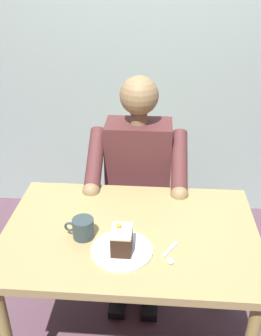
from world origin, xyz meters
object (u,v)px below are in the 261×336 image
at_px(cake_slice, 122,240).
at_px(dessert_spoon, 170,255).
at_px(dining_table, 130,246).
at_px(chair, 139,190).
at_px(seated_person, 137,184).
at_px(coffee_cup, 83,228).

distance_m(cake_slice, dessert_spoon, 0.20).
relative_size(dining_table, cake_slice, 9.56).
bearing_deg(chair, seated_person, 90.00).
distance_m(chair, seated_person, 0.23).
bearing_deg(dining_table, chair, -90.00).
distance_m(dining_table, dessert_spoon, 0.24).
relative_size(dining_table, seated_person, 0.89).
bearing_deg(seated_person, dessert_spoon, 104.09).
height_order(dining_table, coffee_cup, coffee_cup).
bearing_deg(seated_person, coffee_cup, 71.47).
height_order(dining_table, seated_person, seated_person).
bearing_deg(seated_person, cake_slice, 87.92).
bearing_deg(cake_slice, dessert_spoon, 175.50).
bearing_deg(cake_slice, dining_table, -99.92).
relative_size(cake_slice, coffee_cup, 0.92).
relative_size(coffee_cup, dessert_spoon, 0.91).
bearing_deg(dining_table, cake_slice, 80.08).
xyz_separation_m(dining_table, dessert_spoon, (-0.17, 0.15, 0.09)).
bearing_deg(coffee_cup, seated_person, -108.53).
relative_size(chair, seated_person, 0.73).
xyz_separation_m(dining_table, chair, (0.00, -0.69, -0.14)).
bearing_deg(dining_table, seated_person, -90.00).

